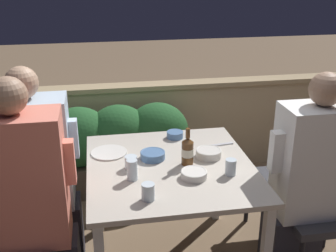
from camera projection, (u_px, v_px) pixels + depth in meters
parapet_wall at (144, 127)px, 3.90m from camera, size 9.00×0.18×0.84m
dining_table at (170, 177)px, 2.54m from camera, size 0.98×1.04×0.74m
planter_hedge at (119, 144)px, 3.57m from camera, size 1.19×0.47×0.76m
person_coral_top at (29, 202)px, 2.23m from camera, size 0.52×0.26×1.37m
chair_left_far at (7, 194)px, 2.59m from camera, size 0.45×0.45×0.91m
person_blue_shirt at (38, 173)px, 2.57m from camera, size 0.52×0.26×1.33m
person_white_polo at (308, 181)px, 2.49m from camera, size 0.51×0.26×1.32m
chair_right_far at (301, 167)px, 2.92m from camera, size 0.45×0.45×0.91m
beer_bottle at (188, 151)px, 2.49m from camera, size 0.07×0.07×0.23m
plate_0 at (109, 153)px, 2.66m from camera, size 0.23×0.23×0.01m
bowl_0 at (175, 134)px, 2.88m from camera, size 0.11×0.11×0.05m
bowl_1 at (209, 153)px, 2.60m from camera, size 0.16×0.16×0.05m
bowl_2 at (194, 174)px, 2.36m from camera, size 0.15×0.15×0.04m
bowl_3 at (153, 155)px, 2.58m from camera, size 0.15×0.15×0.05m
glass_cup_0 at (148, 192)px, 2.14m from camera, size 0.07×0.07×0.09m
glass_cup_1 at (132, 170)px, 2.33m from camera, size 0.06×0.06×0.12m
glass_cup_2 at (131, 162)px, 2.46m from camera, size 0.07×0.07×0.08m
glass_cup_3 at (231, 167)px, 2.38m from camera, size 0.06×0.06×0.09m
fork_0 at (221, 144)px, 2.77m from camera, size 0.17×0.04×0.01m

